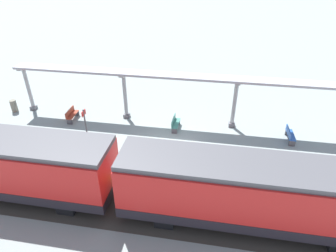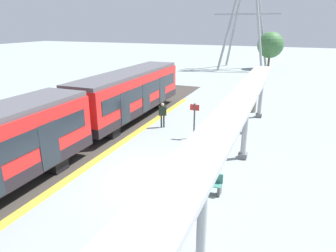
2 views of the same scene
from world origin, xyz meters
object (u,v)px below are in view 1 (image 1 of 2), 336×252
object	(u,v)px
canopy_pillar_second	(234,104)
bench_far_end	(72,114)
train_near_carriage	(252,193)
trash_bin	(14,106)
bench_mid_platform	(290,135)
canopy_pillar_fourth	(29,89)
canopy_pillar_third	(125,96)
passenger_waiting_near_edge	(50,145)
platform_info_sign	(85,121)
bench_near_end	(175,123)

from	to	relation	value
canopy_pillar_second	bench_far_end	size ratio (longest dim) A/B	2.37
train_near_carriage	canopy_pillar_second	xyz separation A→B (m)	(8.79, 0.55, -0.00)
trash_bin	bench_mid_platform	bearing A→B (deg)	-91.70
train_near_carriage	canopy_pillar_fourth	distance (m)	18.60
canopy_pillar_third	passenger_waiting_near_edge	distance (m)	6.58
train_near_carriage	passenger_waiting_near_edge	distance (m)	11.95
canopy_pillar_fourth	bench_mid_platform	size ratio (longest dim) A/B	2.39
bench_far_end	bench_mid_platform	bearing A→B (deg)	-90.61
canopy_pillar_third	bench_far_end	world-z (taller)	canopy_pillar_third
train_near_carriage	bench_far_end	bearing A→B (deg)	58.29
trash_bin	train_near_carriage	bearing A→B (deg)	-114.91
train_near_carriage	platform_info_sign	world-z (taller)	train_near_carriage
platform_info_sign	bench_mid_platform	bearing A→B (deg)	-81.59
canopy_pillar_fourth	bench_near_end	xyz separation A→B (m)	(-1.00, -11.78, -1.38)
train_near_carriage	canopy_pillar_third	distance (m)	12.26
canopy_pillar_fourth	trash_bin	world-z (taller)	canopy_pillar_fourth
platform_info_sign	trash_bin	bearing A→B (deg)	70.09
bench_far_end	canopy_pillar_third	bearing A→B (deg)	-75.27
train_near_carriage	bench_far_end	size ratio (longest dim) A/B	7.88
canopy_pillar_fourth	canopy_pillar_third	bearing A→B (deg)	-90.00
bench_mid_platform	bench_far_end	xyz separation A→B (m)	(0.17, 15.79, 0.00)
canopy_pillar_third	bench_near_end	bearing A→B (deg)	-104.34
train_near_carriage	trash_bin	bearing A→B (deg)	65.09
canopy_pillar_third	passenger_waiting_near_edge	xyz separation A→B (m)	(-5.81, 3.01, -0.76)
bench_near_end	platform_info_sign	distance (m)	6.24
train_near_carriage	platform_info_sign	distance (m)	11.78
trash_bin	bench_near_end	bearing A→B (deg)	-91.78
bench_far_end	passenger_waiting_near_edge	distance (m)	4.90
train_near_carriage	canopy_pillar_fourth	bearing A→B (deg)	61.78
bench_far_end	passenger_waiting_near_edge	world-z (taller)	passenger_waiting_near_edge
canopy_pillar_fourth	bench_far_end	size ratio (longest dim) A/B	2.37
canopy_pillar_third	passenger_waiting_near_edge	world-z (taller)	canopy_pillar_third
bench_near_end	bench_mid_platform	distance (m)	7.88
canopy_pillar_second	canopy_pillar_fourth	xyz separation A→B (m)	(0.00, 15.84, 0.00)
trash_bin	passenger_waiting_near_edge	xyz separation A→B (m)	(-5.21, -6.11, 0.57)
trash_bin	platform_info_sign	bearing A→B (deg)	-109.91
canopy_pillar_third	passenger_waiting_near_edge	bearing A→B (deg)	152.63
bench_near_end	passenger_waiting_near_edge	world-z (taller)	passenger_waiting_near_edge
bench_mid_platform	platform_info_sign	distance (m)	13.81
canopy_pillar_third	bench_far_end	xyz separation A→B (m)	(-1.05, 4.00, -1.38)
bench_far_end	trash_bin	xyz separation A→B (m)	(0.45, 5.12, 0.05)
bench_near_end	bench_far_end	xyz separation A→B (m)	(-0.05, 7.92, 0.00)
train_near_carriage	canopy_pillar_third	world-z (taller)	canopy_pillar_third
bench_mid_platform	passenger_waiting_near_edge	size ratio (longest dim) A/B	0.88
bench_mid_platform	passenger_waiting_near_edge	distance (m)	15.51
bench_near_end	trash_bin	bearing A→B (deg)	88.22
platform_info_sign	train_near_carriage	bearing A→B (deg)	-118.19
bench_mid_platform	trash_bin	world-z (taller)	trash_bin
bench_far_end	trash_bin	size ratio (longest dim) A/B	1.53
trash_bin	canopy_pillar_second	bearing A→B (deg)	-88.00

